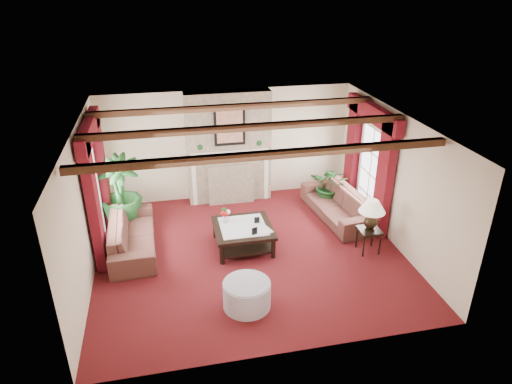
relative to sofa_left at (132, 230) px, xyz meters
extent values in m
plane|color=#490D0F|center=(2.30, -0.66, -0.43)|extent=(6.00, 6.00, 0.00)
plane|color=white|center=(2.30, -0.66, 2.27)|extent=(6.00, 6.00, 0.00)
cube|color=beige|center=(2.30, 2.09, 0.92)|extent=(6.00, 0.02, 2.70)
cube|color=beige|center=(-0.70, -0.66, 0.92)|extent=(0.02, 5.50, 2.70)
cube|color=beige|center=(5.30, -0.66, 0.92)|extent=(0.02, 5.50, 2.70)
imported|color=#3B101D|center=(0.00, 0.00, 0.00)|extent=(2.25, 0.77, 0.87)
imported|color=#3B101D|center=(4.56, 0.42, 0.01)|extent=(2.38, 1.13, 0.88)
imported|color=black|center=(-0.24, 1.04, 0.02)|extent=(1.20, 1.79, 0.91)
imported|color=black|center=(4.62, 1.09, -0.05)|extent=(1.84, 1.85, 0.78)
cylinder|color=#9490A3|center=(1.93, -2.24, -0.20)|extent=(0.80, 0.80, 0.47)
imported|color=silver|center=(1.89, -0.14, 0.13)|extent=(0.24, 0.25, 0.18)
imported|color=black|center=(2.52, -0.71, 0.19)|extent=(0.22, 0.15, 0.28)
camera|label=1|loc=(0.80, -8.29, 4.66)|focal=32.00mm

